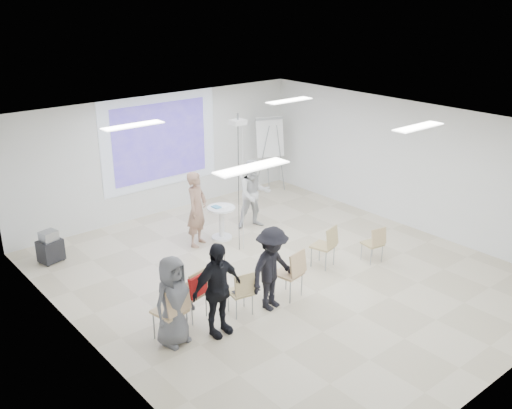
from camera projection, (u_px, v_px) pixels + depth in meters
floor at (281, 275)px, 11.49m from camera, size 8.00×9.00×0.10m
ceiling at (284, 124)px, 10.40m from camera, size 8.00×9.00×0.10m
wall_back at (160, 154)px, 14.21m from camera, size 8.00×0.10×3.00m
wall_left at (83, 265)px, 8.52m from camera, size 0.10×9.00×3.00m
wall_right at (410, 165)px, 13.37m from camera, size 0.10×9.00×3.00m
projection_halo at (160, 141)px, 14.04m from camera, size 3.20×0.01×2.30m
projection_image at (161, 141)px, 14.03m from camera, size 2.60×0.01×1.90m
pedestal_table at (221, 221)px, 12.93m from camera, size 0.68×0.68×0.79m
player_left at (197, 204)px, 12.44m from camera, size 0.84×0.76×1.92m
player_right at (254, 191)px, 13.43m from camera, size 1.08×0.98×1.83m
controller_left at (197, 186)px, 12.62m from camera, size 0.10×0.13×0.04m
controller_right at (241, 177)px, 13.39m from camera, size 0.08×0.12×0.04m
chair_far_left at (173, 308)px, 9.09m from camera, size 0.55×0.58×1.01m
chair_left_mid at (194, 290)px, 9.69m from camera, size 0.55×0.57×0.95m
chair_left_inner at (242, 290)px, 9.84m from camera, size 0.46×0.48×0.83m
chair_center at (292, 270)px, 10.37m from camera, size 0.53×0.56×0.96m
chair_right_inner at (327, 243)px, 11.56m from camera, size 0.52×0.54×0.90m
chair_right_far at (375, 242)px, 11.78m from camera, size 0.44×0.46×0.80m
red_jacket at (198, 285)px, 9.52m from camera, size 0.40×0.18×0.37m
laptop at (239, 290)px, 9.93m from camera, size 0.34×0.27×0.02m
audience_left at (217, 283)px, 9.15m from camera, size 1.11×0.70×1.87m
audience_mid at (272, 263)px, 9.94m from camera, size 1.23×0.82×1.76m
audience_outer at (173, 296)px, 8.94m from camera, size 0.92×0.69×1.69m
flipchart_easel at (270, 138)px, 15.56m from camera, size 0.86×0.68×2.11m
av_cart at (50, 248)px, 11.86m from camera, size 0.53×0.46×0.69m
ceiling_projector at (238, 129)px, 11.66m from camera, size 0.30×0.25×3.00m
fluor_panel_nw at (133, 125)px, 10.66m from camera, size 1.20×0.30×0.02m
fluor_panel_ne at (289, 101)px, 13.06m from camera, size 1.20×0.30×0.02m
fluor_panel_sw at (252, 167)px, 8.15m from camera, size 1.20×0.30×0.02m
fluor_panel_se at (418, 127)px, 10.55m from camera, size 1.20×0.30×0.02m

